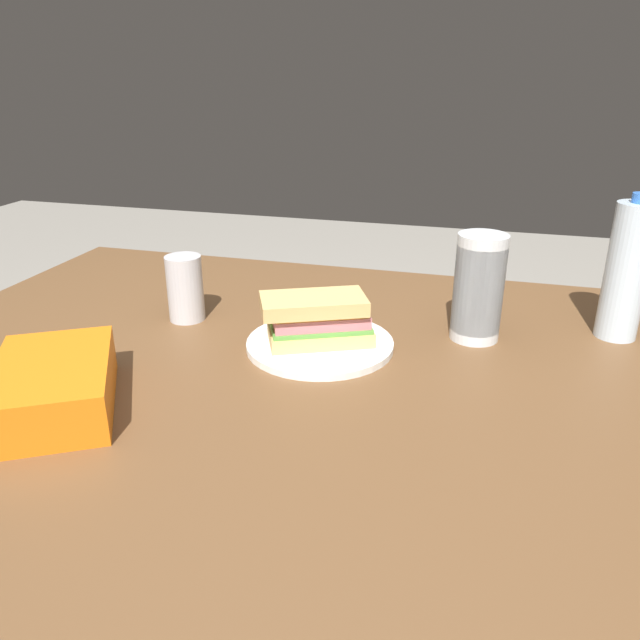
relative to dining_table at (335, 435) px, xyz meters
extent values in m
cube|color=brown|center=(0.00, 0.00, 0.06)|extent=(1.57, 1.18, 0.04)
cylinder|color=brown|center=(0.71, -0.51, -0.31)|extent=(0.07, 0.07, 0.68)
cylinder|color=white|center=(0.06, -0.14, 0.08)|extent=(0.25, 0.25, 0.01)
cube|color=#DBB26B|center=(0.06, -0.14, 0.10)|extent=(0.19, 0.15, 0.02)
cube|color=#599E3F|center=(0.06, -0.14, 0.12)|extent=(0.18, 0.15, 0.01)
cube|color=#C6727A|center=(0.06, -0.14, 0.13)|extent=(0.18, 0.14, 0.02)
cube|color=yellow|center=(0.06, -0.14, 0.14)|extent=(0.17, 0.13, 0.01)
cube|color=#DBB26B|center=(0.07, -0.13, 0.16)|extent=(0.19, 0.15, 0.02)
cube|color=orange|center=(0.36, 0.15, 0.11)|extent=(0.25, 0.27, 0.07)
cylinder|color=silver|center=(-0.42, -0.33, 0.19)|extent=(0.07, 0.07, 0.24)
cylinder|color=silver|center=(-0.19, -0.25, 0.12)|extent=(0.08, 0.08, 0.09)
cylinder|color=silver|center=(-0.19, -0.25, 0.14)|extent=(0.08, 0.08, 0.09)
cylinder|color=silver|center=(-0.19, -0.25, 0.16)|extent=(0.08, 0.08, 0.09)
cylinder|color=silver|center=(-0.19, -0.25, 0.18)|extent=(0.08, 0.08, 0.09)
cylinder|color=silver|center=(-0.19, -0.25, 0.19)|extent=(0.08, 0.08, 0.09)
cylinder|color=silver|center=(-0.19, -0.25, 0.21)|extent=(0.08, 0.08, 0.09)
cylinder|color=silver|center=(0.34, -0.20, 0.14)|extent=(0.07, 0.07, 0.12)
camera|label=1|loc=(-0.19, 0.77, 0.52)|focal=34.77mm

